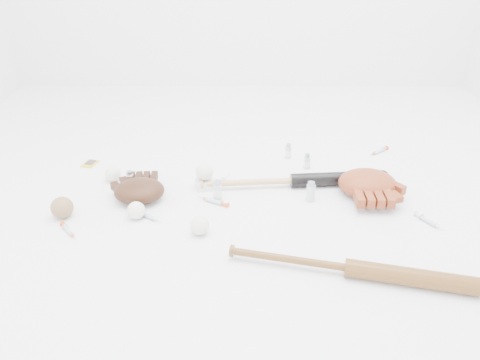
{
  "coord_description": "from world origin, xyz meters",
  "views": [
    {
      "loc": [
        0.01,
        -1.6,
        0.98
      ],
      "look_at": [
        -0.0,
        0.06,
        0.06
      ],
      "focal_mm": 35.0,
      "sensor_mm": 36.0,
      "label": 1
    }
  ],
  "objects_px": {
    "pedestal": "(205,183)",
    "bat_dark": "(293,181)",
    "glove_dark": "(139,190)",
    "bat_wood": "(348,268)"
  },
  "relations": [
    {
      "from": "bat_wood",
      "to": "pedestal",
      "type": "xyz_separation_m",
      "value": [
        -0.49,
        0.56,
        -0.01
      ]
    },
    {
      "from": "bat_dark",
      "to": "glove_dark",
      "type": "bearing_deg",
      "value": -175.1
    },
    {
      "from": "bat_dark",
      "to": "bat_wood",
      "type": "height_order",
      "value": "same"
    },
    {
      "from": "bat_wood",
      "to": "glove_dark",
      "type": "bearing_deg",
      "value": 161.48
    },
    {
      "from": "bat_wood",
      "to": "pedestal",
      "type": "bearing_deg",
      "value": 144.36
    },
    {
      "from": "bat_dark",
      "to": "pedestal",
      "type": "bearing_deg",
      "value": 176.46
    },
    {
      "from": "bat_wood",
      "to": "glove_dark",
      "type": "relative_size",
      "value": 3.36
    },
    {
      "from": "pedestal",
      "to": "bat_dark",
      "type": "bearing_deg",
      "value": 1.46
    },
    {
      "from": "bat_wood",
      "to": "pedestal",
      "type": "relative_size",
      "value": 11.19
    },
    {
      "from": "bat_wood",
      "to": "glove_dark",
      "type": "height_order",
      "value": "glove_dark"
    }
  ]
}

